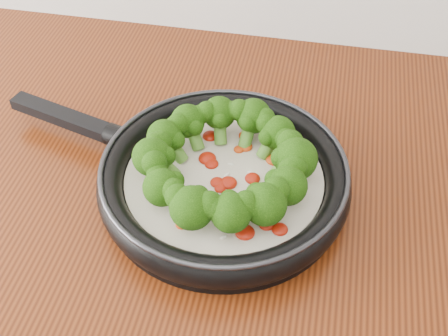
# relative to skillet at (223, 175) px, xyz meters

# --- Properties ---
(skillet) EXTENTS (0.54, 0.41, 0.09)m
(skillet) POSITION_rel_skillet_xyz_m (0.00, 0.00, 0.00)
(skillet) COLOR black
(skillet) RESTS_ON counter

